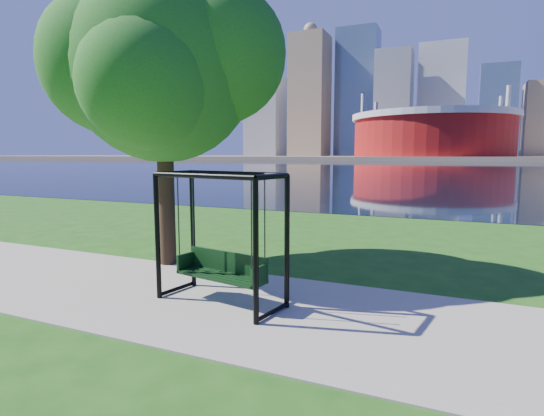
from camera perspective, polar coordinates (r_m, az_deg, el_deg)
The scene contains 8 objects.
ground at distance 8.29m, azimuth -1.35°, elevation -12.18°, with size 900.00×900.00×0.00m, color #1E5114.
path at distance 7.86m, azimuth -2.93°, elevation -13.18°, with size 120.00×4.00×0.03m, color #9E937F.
river at distance 109.17m, azimuth 21.92°, elevation 5.20°, with size 900.00×180.00×0.02m, color black.
far_bank at distance 313.11m, azimuth 23.11°, elevation 6.26°, with size 900.00×228.00×2.00m, color #937F60.
stadium at distance 242.73m, azimuth 20.69°, elevation 9.40°, with size 83.00×83.00×32.00m.
skyline at distance 328.25m, azimuth 22.68°, elevation 12.40°, with size 392.00×66.00×96.50m.
swing at distance 7.83m, azimuth -6.85°, elevation -4.44°, with size 2.53×1.44×2.44m.
park_tree at distance 11.05m, azimuth -14.57°, elevation 18.16°, with size 5.68×5.13×7.05m.
Camera 1 is at (3.30, -7.09, 2.74)m, focal length 28.00 mm.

